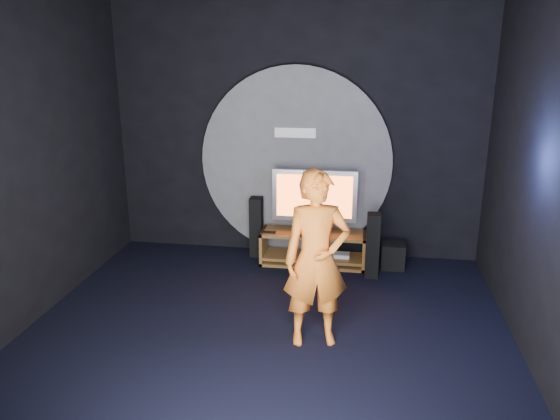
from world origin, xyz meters
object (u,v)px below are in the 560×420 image
object	(u,v)px
tv	(314,198)
subwoofer	(393,255)
player	(317,259)
media_console	(313,250)
tower_speaker_right	(373,245)
tower_speaker_left	(256,227)

from	to	relation	value
tv	subwoofer	xyz separation A→B (m)	(1.06, -0.03, -0.73)
tv	player	world-z (taller)	player
media_console	tv	size ratio (longest dim) A/B	1.25
media_console	player	xyz separation A→B (m)	(0.21, -1.99, 0.68)
media_console	subwoofer	distance (m)	1.05
tower_speaker_right	tower_speaker_left	bearing A→B (deg)	162.99
tower_speaker_right	player	bearing A→B (deg)	-108.62
media_console	player	world-z (taller)	player
media_console	player	distance (m)	2.11
tower_speaker_left	player	bearing A→B (deg)	-64.78
player	tower_speaker_right	bearing A→B (deg)	57.90
tv	player	bearing A→B (deg)	-84.09
tower_speaker_left	player	distance (m)	2.44
media_console	tower_speaker_left	world-z (taller)	tower_speaker_left
subwoofer	player	world-z (taller)	player
tower_speaker_right	subwoofer	bearing A→B (deg)	50.61
subwoofer	player	distance (m)	2.30
tv	subwoofer	bearing A→B (deg)	-1.66
tv	tower_speaker_right	world-z (taller)	tv
media_console	tower_speaker_right	distance (m)	0.86
tv	subwoofer	size ratio (longest dim) A/B	3.28
media_console	tower_speaker_left	bearing A→B (deg)	167.24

